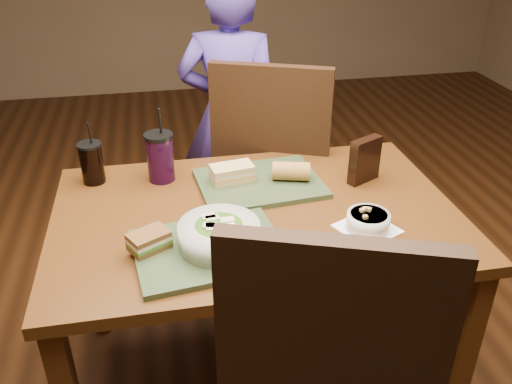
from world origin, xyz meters
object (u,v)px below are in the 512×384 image
Objects in this scene: tray_far at (260,183)px; baguette_far at (291,171)px; tray_near at (209,249)px; cup_berry at (160,157)px; sandwich_near at (149,241)px; dining_table at (256,234)px; baguette_near at (276,258)px; cup_cola at (92,163)px; chair_far at (264,168)px; chip_bag at (365,160)px; soup_bowl at (368,221)px; salad_bowl at (219,233)px; sandwich_far at (232,173)px; diner at (231,116)px.

baguette_far reaches higher than tray_far.
cup_berry reaches higher than tray_near.
baguette_far reaches higher than sandwich_near.
baguette_near is at bearing -91.47° from dining_table.
dining_table is 9.79× the size of sandwich_near.
cup_cola is 0.84× the size of cup_berry.
chair_far reaches higher than baguette_far.
chair_far is 6.74× the size of chip_bag.
soup_bowl is at bearing -64.13° from baguette_far.
tray_near is at bearing -133.08° from baguette_far.
chip_bag reaches higher than dining_table.
soup_bowl is (0.49, 0.03, 0.02)m from tray_near.
cup_cola is at bearing 127.47° from salad_bowl.
sandwich_near reaches higher than tray_near.
chip_bag is at bearing -6.99° from sandwich_far.
baguette_far is (0.30, 0.35, -0.01)m from salad_bowl.
dining_table is 0.20m from tray_far.
chair_far is (0.14, 0.57, -0.05)m from dining_table.
sandwich_near reaches higher than tray_far.
cup_berry is at bearing 161.43° from tray_far.
chair_far is 0.78m from soup_bowl.
baguette_far reaches higher than tray_near.
baguette_near is 0.55× the size of cup_cola.
cup_cola is (-0.18, 0.48, 0.03)m from sandwich_near.
chair_far reaches higher than baguette_near.
sandwich_far is 0.97× the size of chip_bag.
tray_near is at bearing 141.50° from baguette_near.
sandwich_near is 0.85× the size of sandwich_far.
baguette_near is at bearing -38.50° from tray_near.
tray_far is 0.38m from chip_bag.
sandwich_near is 0.51m from cup_cola.
tray_near is 0.22m from baguette_near.
chip_bag is at bearing -5.43° from baguette_far.
salad_bowl is at bearing -177.30° from soup_bowl.
cup_cola is (-0.38, 0.50, 0.02)m from salad_bowl.
chair_far is 0.46m from sandwich_far.
cup_berry is (-0.33, 0.11, 0.08)m from tray_far.
chair_far reaches higher than chip_bag.
cup_berry is (-0.24, 0.09, 0.04)m from sandwich_far.
cup_berry is at bearing 78.00° from diner.
soup_bowl is (0.46, 0.02, -0.03)m from salad_bowl.
cup_berry is 1.68× the size of chip_bag.
sandwich_near is 0.60m from baguette_far.
salad_bowl is at bearing -104.06° from sandwich_far.
dining_table is 0.41m from sandwich_near.
soup_bowl is 0.78× the size of cup_berry.
cup_berry is at bearing -146.28° from chair_far.
diner is 5.07× the size of cup_berry.
cup_cola reaches higher than baguette_near.
chair_far reaches higher than tray_near.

